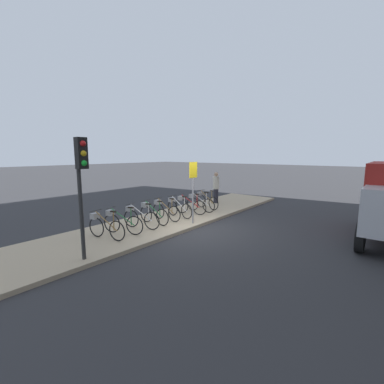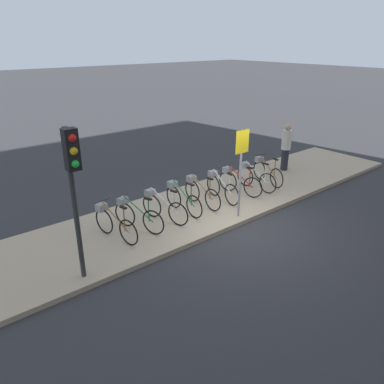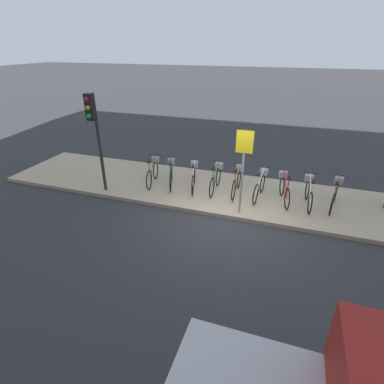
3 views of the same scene
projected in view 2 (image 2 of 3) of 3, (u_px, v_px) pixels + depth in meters
ground_plane at (238, 227)px, 9.86m from camera, size 120.00×120.00×0.00m
sidewalk at (200, 207)px, 10.90m from camera, size 16.02×3.00×0.12m
parked_bicycle_0 at (113, 222)px, 8.94m from camera, size 0.48×1.52×0.95m
parked_bicycle_1 at (136, 214)px, 9.34m from camera, size 0.65×1.46×0.95m
parked_bicycle_2 at (162, 205)px, 9.82m from camera, size 0.55×1.50×0.95m
parked_bicycle_3 at (181, 197)px, 10.32m from camera, size 0.46×1.54×0.95m
parked_bicycle_4 at (200, 191)px, 10.74m from camera, size 0.46×1.54×0.95m
parked_bicycle_5 at (220, 186)px, 11.12m from camera, size 0.46×1.53×0.95m
parked_bicycle_6 at (238, 181)px, 11.53m from camera, size 0.51×1.51×0.95m
parked_bicycle_7 at (254, 176)px, 11.92m from camera, size 0.46×1.54×0.95m
parked_bicycle_8 at (266, 170)px, 12.42m from camera, size 0.49×1.51×0.95m
pedestrian at (286, 146)px, 13.46m from camera, size 0.34×0.34×1.70m
traffic_light at (73, 175)px, 6.70m from camera, size 0.24×0.40×3.08m
sign_post at (241, 159)px, 9.59m from camera, size 0.44×0.07×2.38m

